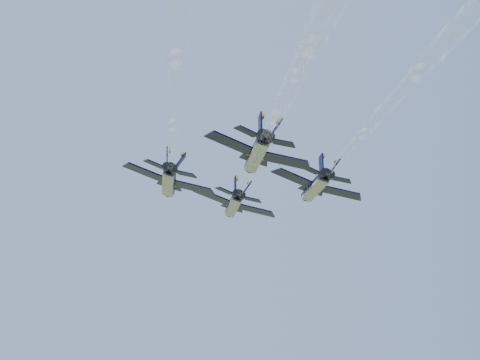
{
  "coord_description": "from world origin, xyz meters",
  "views": [
    {
      "loc": [
        -2.99,
        -97.39,
        81.48
      ],
      "look_at": [
        2.16,
        3.44,
        108.04
      ],
      "focal_mm": 55.0,
      "sensor_mm": 36.0,
      "label": 1
    }
  ],
  "objects_px": {
    "jet_right": "(315,187)",
    "jet_slot": "(257,154)",
    "jet_left": "(169,182)",
    "jet_lead": "(234,205)"
  },
  "relations": [
    {
      "from": "jet_right",
      "to": "jet_slot",
      "type": "xyz_separation_m",
      "value": [
        -9.42,
        -15.58,
        0.0
      ]
    },
    {
      "from": "jet_left",
      "to": "jet_right",
      "type": "bearing_deg",
      "value": 1.65
    },
    {
      "from": "jet_left",
      "to": "jet_slot",
      "type": "relative_size",
      "value": 1.0
    },
    {
      "from": "jet_slot",
      "to": "jet_lead",
      "type": "bearing_deg",
      "value": 89.98
    },
    {
      "from": "jet_right",
      "to": "jet_slot",
      "type": "bearing_deg",
      "value": -124.51
    },
    {
      "from": "jet_right",
      "to": "jet_slot",
      "type": "height_order",
      "value": "same"
    },
    {
      "from": "jet_lead",
      "to": "jet_right",
      "type": "height_order",
      "value": "same"
    },
    {
      "from": "jet_right",
      "to": "jet_lead",
      "type": "bearing_deg",
      "value": 128.99
    },
    {
      "from": "jet_lead",
      "to": "jet_left",
      "type": "bearing_deg",
      "value": -127.7
    },
    {
      "from": "jet_left",
      "to": "jet_slot",
      "type": "height_order",
      "value": "same"
    }
  ]
}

